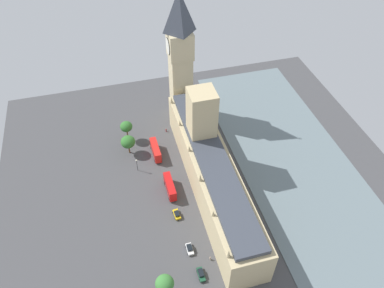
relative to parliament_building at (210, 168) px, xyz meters
name	(u,v)px	position (x,y,z in m)	size (l,w,h in m)	color
ground_plane	(206,189)	(1.99, 1.99, -9.09)	(145.94, 145.94, 0.00)	#424244
river_thames	(298,169)	(-34.58, 1.99, -8.96)	(42.18, 131.35, 0.25)	slate
parliament_building	(210,168)	(0.00, 0.00, 0.00)	(13.61, 75.94, 33.15)	tan
clock_tower	(180,56)	(0.09, -41.83, 19.66)	(9.41, 9.41, 55.58)	#CCBA8E
double_decker_bus_corner	(156,150)	(15.96, -19.70, -6.46)	(2.83, 10.55, 4.75)	red
double_decker_bus_leading	(170,187)	(14.54, -0.57, -6.46)	(2.75, 10.53, 4.75)	red
car_yellow_cab_near_tower	(177,214)	(14.67, 10.27, -8.20)	(2.16, 4.12, 1.74)	gold
car_white_by_river_gate	(190,249)	(13.78, 23.86, -8.20)	(1.96, 4.02, 1.74)	silver
car_dark_green_far_end	(201,274)	(12.66, 32.78, -8.20)	(1.86, 4.47, 1.74)	#19472D
pedestrian_midblock	(210,258)	(8.48, 28.56, -8.41)	(0.64, 0.62, 1.52)	gray
pedestrian_trailing	(166,130)	(9.21, -31.81, -8.38)	(0.50, 0.60, 1.57)	maroon
plane_tree_kerbside	(128,142)	(25.77, -23.62, -3.27)	(5.57, 5.57, 8.22)	brown
plane_tree_opposite_hall	(165,284)	(23.95, 35.71, -2.06)	(5.26, 5.26, 9.32)	brown
plane_tree_under_trees	(126,127)	(25.23, -31.33, -2.20)	(4.86, 4.86, 9.02)	brown
street_lamp_slot_10	(137,163)	(24.14, -13.42, -5.00)	(0.56, 0.56, 5.79)	black
street_lamp_slot_11	(164,286)	(24.10, 34.92, -4.85)	(0.56, 0.56, 6.03)	black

